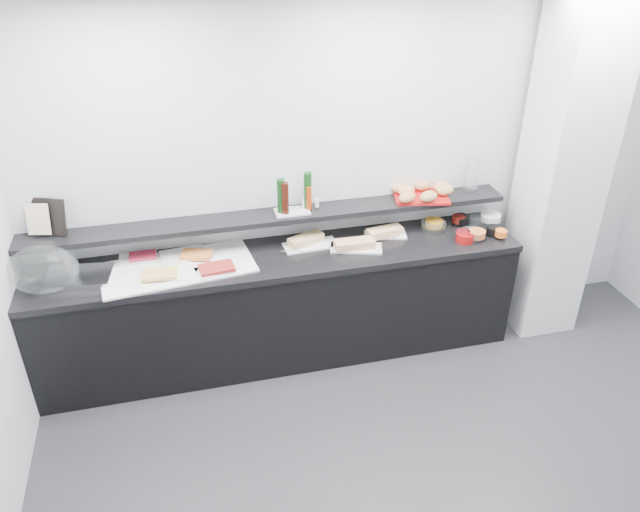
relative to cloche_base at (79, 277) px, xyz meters
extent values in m
plane|color=#2D2D30|center=(2.09, -1.70, -0.92)|extent=(5.00, 5.00, 0.00)
cube|color=silver|center=(2.09, 0.30, 0.43)|extent=(5.00, 0.02, 2.70)
plane|color=white|center=(2.09, -1.70, 1.78)|extent=(5.00, 5.00, 0.00)
cube|color=silver|center=(3.59, -0.05, 0.43)|extent=(0.50, 0.50, 2.70)
cube|color=black|center=(1.39, 0.00, -0.50)|extent=(3.60, 0.60, 0.85)
cube|color=black|center=(1.39, 0.00, -0.05)|extent=(3.62, 0.62, 0.05)
cube|color=black|center=(1.39, 0.17, 0.21)|extent=(3.60, 0.25, 0.04)
cube|color=silver|center=(0.00, 0.00, 0.00)|extent=(0.47, 0.35, 0.04)
ellipsoid|color=silver|center=(-0.21, -0.03, 0.11)|extent=(0.49, 0.35, 0.34)
cube|color=white|center=(0.67, -0.02, -0.01)|extent=(1.11, 0.63, 0.01)
cube|color=silver|center=(0.39, 0.16, 0.00)|extent=(0.26, 0.18, 0.01)
cube|color=maroon|center=(0.43, 0.15, 0.02)|extent=(0.19, 0.12, 0.02)
cube|color=white|center=(0.71, 0.13, 0.00)|extent=(0.34, 0.25, 0.01)
cube|color=orange|center=(0.81, 0.08, 0.02)|extent=(0.25, 0.20, 0.02)
cube|color=white|center=(0.66, -0.12, 0.00)|extent=(0.30, 0.25, 0.01)
cube|color=#E1B657|center=(0.54, -0.13, 0.02)|extent=(0.24, 0.17, 0.02)
cube|color=white|center=(0.91, -0.13, 0.00)|extent=(0.29, 0.23, 0.01)
cube|color=maroon|center=(0.93, -0.14, 0.02)|extent=(0.26, 0.18, 0.02)
cube|color=white|center=(1.65, 0.07, -0.01)|extent=(0.41, 0.19, 0.01)
cube|color=tan|center=(1.62, 0.10, 0.02)|extent=(0.29, 0.20, 0.06)
cylinder|color=#B3B7BB|center=(1.49, 0.01, 0.00)|extent=(0.16, 0.03, 0.01)
cube|color=silver|center=(1.97, -0.05, -0.01)|extent=(0.41, 0.27, 0.01)
cube|color=tan|center=(1.95, -0.05, 0.02)|extent=(0.30, 0.12, 0.06)
cylinder|color=silver|center=(2.02, -0.08, 0.00)|extent=(0.16, 0.02, 0.01)
cube|color=white|center=(2.25, 0.09, -0.01)|extent=(0.34, 0.20, 0.01)
cube|color=#E9B57A|center=(2.23, 0.08, 0.02)|extent=(0.29, 0.15, 0.06)
cylinder|color=#A8A9AF|center=(2.31, 0.03, 0.00)|extent=(0.15, 0.07, 0.01)
cylinder|color=white|center=(2.64, 0.09, 0.02)|extent=(0.22, 0.22, 0.07)
cylinder|color=orange|center=(2.66, 0.12, 0.03)|extent=(0.18, 0.18, 0.05)
cylinder|color=black|center=(2.90, 0.14, 0.02)|extent=(0.17, 0.17, 0.07)
cylinder|color=#53100B|center=(2.88, 0.14, 0.03)|extent=(0.14, 0.14, 0.05)
cylinder|color=white|center=(3.03, 0.10, 0.02)|extent=(0.16, 0.16, 0.07)
cylinder|color=white|center=(3.14, 0.11, 0.03)|extent=(0.19, 0.19, 0.05)
cylinder|color=#9A0E0E|center=(2.80, -0.13, 0.02)|extent=(0.17, 0.17, 0.07)
cylinder|color=#570C11|center=(2.81, -0.10, 0.03)|extent=(0.13, 0.13, 0.05)
cylinder|color=silver|center=(2.87, -0.11, 0.02)|extent=(0.17, 0.17, 0.07)
cylinder|color=#CC6B31|center=(2.90, -0.12, 0.03)|extent=(0.16, 0.16, 0.05)
cylinder|color=black|center=(3.07, -0.09, 0.02)|extent=(0.13, 0.13, 0.07)
cylinder|color=orange|center=(3.09, -0.16, 0.03)|extent=(0.10, 0.10, 0.05)
cube|color=black|center=(-0.15, 0.25, 0.36)|extent=(0.26, 0.17, 0.26)
cube|color=beige|center=(-0.22, 0.22, 0.36)|extent=(0.17, 0.09, 0.22)
cube|color=silver|center=(1.53, 0.17, 0.24)|extent=(0.26, 0.16, 0.01)
cylinder|color=#0E3310|center=(1.45, 0.17, 0.37)|extent=(0.07, 0.07, 0.26)
cylinder|color=black|center=(1.48, 0.15, 0.36)|extent=(0.07, 0.07, 0.24)
cylinder|color=#103C11|center=(1.66, 0.20, 0.38)|extent=(0.07, 0.07, 0.28)
cylinder|color=#A0310B|center=(1.66, 0.17, 0.33)|extent=(0.05, 0.05, 0.18)
cylinder|color=white|center=(1.63, 0.21, 0.28)|extent=(0.03, 0.03, 0.07)
cylinder|color=white|center=(1.73, 0.19, 0.28)|extent=(0.03, 0.03, 0.07)
cube|color=#B71314|center=(2.56, 0.18, 0.24)|extent=(0.46, 0.37, 0.02)
ellipsoid|color=#C7824C|center=(2.41, 0.27, 0.29)|extent=(0.14, 0.10, 0.08)
ellipsoid|color=#BA7847|center=(2.60, 0.27, 0.29)|extent=(0.14, 0.09, 0.08)
ellipsoid|color=#BE7948|center=(2.74, 0.22, 0.29)|extent=(0.17, 0.15, 0.08)
ellipsoid|color=#C07949|center=(2.40, 0.09, 0.29)|extent=(0.18, 0.15, 0.08)
ellipsoid|color=#B68845|center=(2.57, 0.07, 0.29)|extent=(0.18, 0.15, 0.08)
ellipsoid|color=#AE8842|center=(2.74, 0.15, 0.29)|extent=(0.17, 0.14, 0.08)
ellipsoid|color=#CF884F|center=(2.44, 0.21, 0.29)|extent=(0.16, 0.12, 0.08)
cylinder|color=silver|center=(2.97, 0.19, 0.38)|extent=(0.13, 0.13, 0.30)
camera|label=1|loc=(0.74, -3.90, 2.28)|focal=35.00mm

